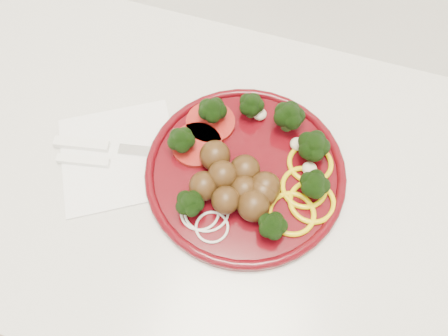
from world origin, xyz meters
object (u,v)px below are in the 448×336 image
(plate, at_px, (246,169))
(knife, at_px, (105,147))
(napkin, at_px, (119,156))
(fork, at_px, (98,162))

(plate, xyz_separation_m, knife, (-0.22, -0.02, -0.01))
(napkin, xyz_separation_m, knife, (-0.03, 0.01, 0.01))
(napkin, bearing_deg, plate, 8.46)
(napkin, height_order, fork, fork)
(plate, relative_size, knife, 1.39)
(plate, height_order, fork, plate)
(fork, bearing_deg, napkin, 33.31)
(plate, relative_size, fork, 1.57)
(napkin, relative_size, fork, 0.91)
(napkin, relative_size, knife, 0.81)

